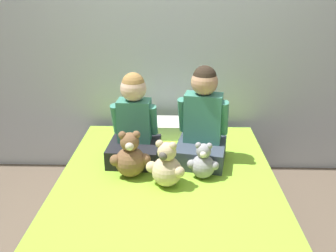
% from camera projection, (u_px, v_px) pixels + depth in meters
% --- Properties ---
extents(ground_plane, '(14.00, 14.00, 0.00)m').
position_uv_depth(ground_plane, '(167.00, 245.00, 2.33)').
color(ground_plane, brown).
extents(wall_behind_bed, '(8.00, 0.06, 2.50)m').
position_uv_depth(wall_behind_bed, '(171.00, 29.00, 2.89)').
color(wall_behind_bed, silver).
rests_on(wall_behind_bed, ground_plane).
extents(bed, '(1.40, 1.97, 0.44)m').
position_uv_depth(bed, '(167.00, 217.00, 2.25)').
color(bed, '#473828').
rests_on(bed, ground_plane).
extents(child_on_left, '(0.36, 0.36, 0.61)m').
position_uv_depth(child_on_left, '(134.00, 126.00, 2.43)').
color(child_on_left, black).
rests_on(child_on_left, bed).
extents(child_on_right, '(0.39, 0.42, 0.66)m').
position_uv_depth(child_on_right, '(202.00, 123.00, 2.41)').
color(child_on_right, '#384251').
rests_on(child_on_right, bed).
extents(teddy_bear_held_by_left_child, '(0.26, 0.19, 0.31)m').
position_uv_depth(teddy_bear_held_by_left_child, '(130.00, 157.00, 2.25)').
color(teddy_bear_held_by_left_child, brown).
rests_on(teddy_bear_held_by_left_child, bed).
extents(teddy_bear_held_by_right_child, '(0.20, 0.15, 0.24)m').
position_uv_depth(teddy_bear_held_by_right_child, '(203.00, 163.00, 2.24)').
color(teddy_bear_held_by_right_child, '#939399').
rests_on(teddy_bear_held_by_right_child, bed).
extents(teddy_bear_between_children, '(0.24, 0.19, 0.29)m').
position_uv_depth(teddy_bear_between_children, '(166.00, 167.00, 2.14)').
color(teddy_bear_between_children, '#D1B78E').
rests_on(teddy_bear_between_children, bed).
extents(pillow_at_headboard, '(0.52, 0.27, 0.11)m').
position_uv_depth(pillow_at_headboard, '(170.00, 128.00, 2.90)').
color(pillow_at_headboard, silver).
rests_on(pillow_at_headboard, bed).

